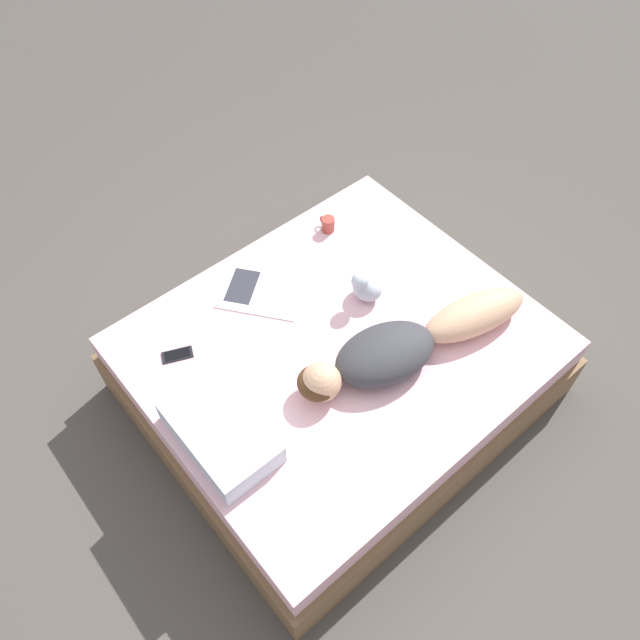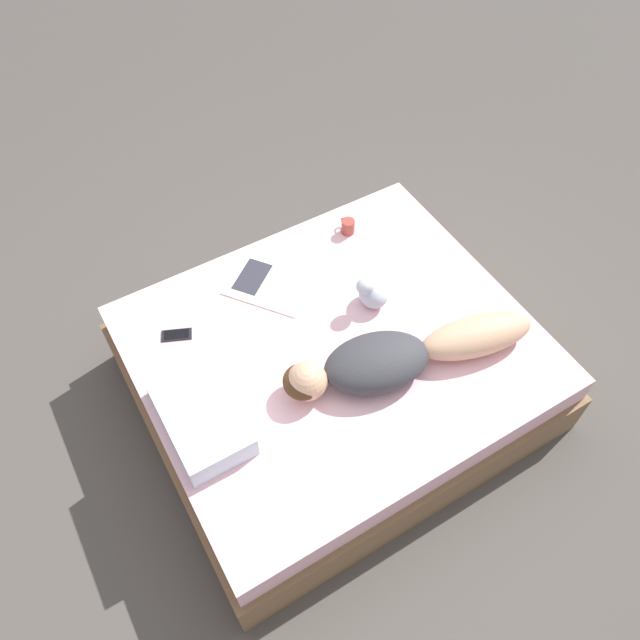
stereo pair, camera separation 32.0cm
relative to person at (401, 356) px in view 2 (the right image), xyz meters
The scene contains 8 objects.
ground_plane 0.67m from the person, 34.69° to the left, with size 12.00×12.00×0.00m, color #4C4742.
bed 0.48m from the person, 34.69° to the left, with size 1.74×2.01×0.48m.
person is the anchor object (origin of this frame).
open_magazine 0.86m from the person, 20.49° to the left, with size 0.55×0.54×0.01m.
coffee_mug 0.96m from the person, 16.74° to the right, with size 0.11×0.08×0.09m.
cell_phone 1.15m from the person, 49.92° to the left, with size 0.13×0.17×0.01m.
plush_toy 0.42m from the person, 13.92° to the right, with size 0.17×0.18×0.22m.
pillow 0.99m from the person, 77.58° to the left, with size 0.56×0.32×0.14m.
Camera 2 is at (-1.51, 0.99, 3.10)m, focal length 35.00 mm.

